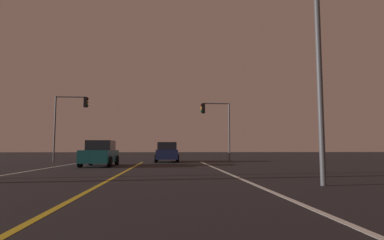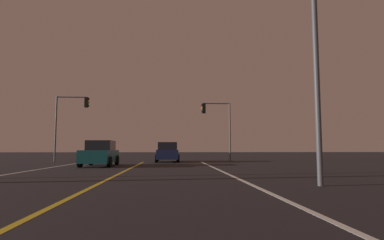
{
  "view_description": "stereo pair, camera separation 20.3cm",
  "coord_description": "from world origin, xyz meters",
  "px_view_note": "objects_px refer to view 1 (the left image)",
  "views": [
    {
      "loc": [
        2.2,
        1.25,
        1.18
      ],
      "look_at": [
        3.87,
        23.77,
        3.2
      ],
      "focal_mm": 29.66,
      "sensor_mm": 36.0,
      "label": 1
    },
    {
      "loc": [
        2.41,
        1.25,
        1.18
      ],
      "look_at": [
        3.87,
        23.77,
        3.2
      ],
      "focal_mm": 29.66,
      "sensor_mm": 36.0,
      "label": 2
    }
  ],
  "objects_px": {
    "traffic_light_near_right": "(216,118)",
    "car_oncoming": "(100,154)",
    "traffic_light_near_left": "(71,113)",
    "street_lamp_right_near": "(303,23)",
    "car_ahead_far": "(167,152)"
  },
  "relations": [
    {
      "from": "traffic_light_near_right",
      "to": "traffic_light_near_left",
      "type": "bearing_deg",
      "value": 0.0
    },
    {
      "from": "car_oncoming",
      "to": "traffic_light_near_left",
      "type": "bearing_deg",
      "value": -149.0
    },
    {
      "from": "car_oncoming",
      "to": "street_lamp_right_near",
      "type": "height_order",
      "value": "street_lamp_right_near"
    },
    {
      "from": "car_ahead_far",
      "to": "street_lamp_right_near",
      "type": "distance_m",
      "value": 19.07
    },
    {
      "from": "traffic_light_near_left",
      "to": "street_lamp_right_near",
      "type": "height_order",
      "value": "street_lamp_right_near"
    },
    {
      "from": "traffic_light_near_right",
      "to": "street_lamp_right_near",
      "type": "xyz_separation_m",
      "value": [
        0.16,
        -18.45,
        1.4
      ]
    },
    {
      "from": "traffic_light_near_left",
      "to": "street_lamp_right_near",
      "type": "relative_size",
      "value": 0.68
    },
    {
      "from": "car_oncoming",
      "to": "street_lamp_right_near",
      "type": "distance_m",
      "value": 15.4
    },
    {
      "from": "car_oncoming",
      "to": "car_ahead_far",
      "type": "relative_size",
      "value": 1.0
    },
    {
      "from": "traffic_light_near_left",
      "to": "street_lamp_right_near",
      "type": "xyz_separation_m",
      "value": [
        12.94,
        -18.45,
        1.08
      ]
    },
    {
      "from": "traffic_light_near_right",
      "to": "car_oncoming",
      "type": "bearing_deg",
      "value": 37.47
    },
    {
      "from": "car_ahead_far",
      "to": "street_lamp_right_near",
      "type": "relative_size",
      "value": 0.51
    },
    {
      "from": "car_oncoming",
      "to": "traffic_light_near_right",
      "type": "distance_m",
      "value": 11.45
    },
    {
      "from": "car_oncoming",
      "to": "traffic_light_near_right",
      "type": "relative_size",
      "value": 0.81
    },
    {
      "from": "car_ahead_far",
      "to": "street_lamp_right_near",
      "type": "bearing_deg",
      "value": -165.92
    }
  ]
}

